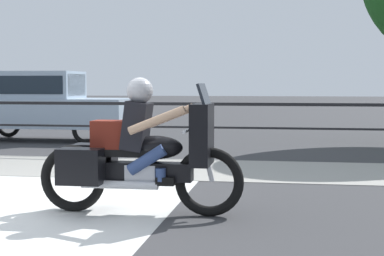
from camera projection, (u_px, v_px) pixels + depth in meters
The scene contains 6 objects.
ground_plane at pixel (37, 209), 6.76m from camera, with size 120.00×120.00×0.00m, color #38383A.
sidewalk_band at pixel (119, 167), 10.11m from camera, with size 44.00×2.40×0.01m, color #99968E.
crosswalk_band at pixel (14, 212), 6.59m from camera, with size 3.47×6.00×0.01m, color silver.
fence_railing at pixel (141, 114), 11.60m from camera, with size 36.00×0.05×1.08m.
motorcycle at pixel (139, 153), 6.48m from camera, with size 2.31×0.76×1.51m.
parked_car at pixel (40, 102), 14.84m from camera, with size 4.37×1.62×1.75m.
Camera 1 is at (2.82, -6.31, 1.45)m, focal length 55.00 mm.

